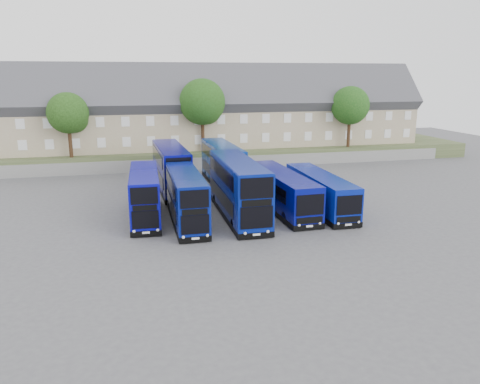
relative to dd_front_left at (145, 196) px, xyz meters
The scene contains 15 objects.
ground 7.92m from the dd_front_left, 35.50° to the right, with size 120.00×120.00×0.00m, color #4C4C52.
retaining_wall 20.55m from the dd_front_left, 72.24° to the left, with size 70.00×0.40×1.50m, color slate.
earth_bank 30.21m from the dd_front_left, 78.04° to the left, with size 80.00×20.00×2.00m, color #3F4C2B.
terrace_row 27.56m from the dd_front_left, 70.07° to the left, with size 60.00×10.40×11.20m.
dd_front_left is the anchor object (origin of this frame).
dd_front_mid 3.71m from the dd_front_left, 31.54° to the right, with size 2.38×10.20×4.04m.
dd_front_right 7.70m from the dd_front_left, ahead, with size 2.83×11.98×4.75m.
dd_rear_left 9.60m from the dd_front_left, 71.58° to the left, with size 3.00×11.54×4.56m.
dd_rear_right 13.56m from the dd_front_left, 50.36° to the left, with size 2.82×11.07×4.37m.
coach_east_a 11.76m from the dd_front_left, ahead, with size 2.99×12.29×3.34m.
coach_east_b 15.09m from the dd_front_left, ahead, with size 2.50×11.53×3.15m.
tree_west 22.58m from the dd_front_left, 110.21° to the left, with size 4.80×4.80×7.65m.
tree_mid 23.56m from the dd_front_left, 68.32° to the left, with size 5.76×5.76×9.18m.
tree_east 35.53m from the dd_front_left, 36.00° to the left, with size 5.12×5.12×8.16m.
tree_far 44.51m from the dd_front_left, 38.77° to the left, with size 5.44×5.44×8.67m.
Camera 1 is at (-7.35, -33.45, 11.54)m, focal length 35.00 mm.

